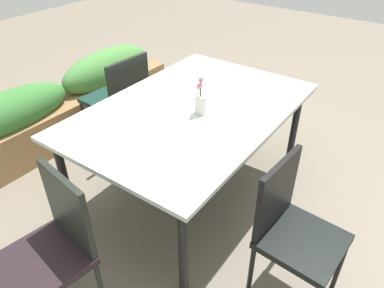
# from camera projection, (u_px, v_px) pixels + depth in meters

# --- Properties ---
(ground_plane) EXTENTS (12.00, 12.00, 0.00)m
(ground_plane) POSITION_uv_depth(u_px,v_px,m) (196.00, 192.00, 2.94)
(ground_plane) COLOR #756B5B
(dining_table) EXTENTS (1.75, 1.18, 0.78)m
(dining_table) POSITION_uv_depth(u_px,v_px,m) (192.00, 115.00, 2.54)
(dining_table) COLOR silver
(dining_table) RESTS_ON ground
(chair_near_left) EXTENTS (0.44, 0.44, 0.90)m
(chair_near_left) POSITION_uv_depth(u_px,v_px,m) (292.00, 226.00, 1.95)
(chair_near_left) COLOR black
(chair_near_left) RESTS_ON ground
(chair_far_side) EXTENTS (0.50, 0.50, 0.89)m
(chair_far_side) POSITION_uv_depth(u_px,v_px,m) (120.00, 95.00, 3.23)
(chair_far_side) COLOR #14312B
(chair_far_side) RESTS_ON ground
(chair_end_left) EXTENTS (0.47, 0.47, 0.92)m
(chair_end_left) POSITION_uv_depth(u_px,v_px,m) (53.00, 245.00, 1.81)
(chair_end_left) COLOR black
(chair_end_left) RESTS_ON ground
(flower_vase) EXTENTS (0.08, 0.08, 0.27)m
(flower_vase) POSITION_uv_depth(u_px,v_px,m) (200.00, 102.00, 2.40)
(flower_vase) COLOR silver
(flower_vase) RESTS_ON dining_table
(planter_box) EXTENTS (2.49, 0.42, 0.71)m
(planter_box) POSITION_uv_depth(u_px,v_px,m) (68.00, 103.00, 3.52)
(planter_box) COLOR olive
(planter_box) RESTS_ON ground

